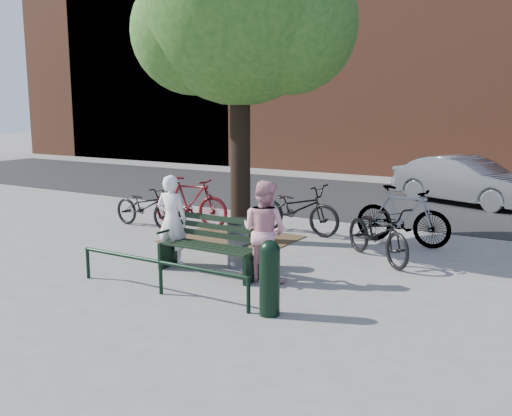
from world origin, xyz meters
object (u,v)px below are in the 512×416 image
Objects in this scene: person_right at (264,231)px; bollard at (270,275)px; parked_car at (466,181)px; person_left at (172,220)px; bicycle_c at (296,208)px; litter_bin at (238,243)px; park_bench at (212,244)px.

bollard is (0.82, -1.26, -0.25)m from person_right.
person_right is 9.01m from parked_car.
person_left reaches higher than bollard.
bollard is 0.49× the size of bicycle_c.
person_right is 0.97m from litter_bin.
bollard is 2.34m from litter_bin.
parked_car is at bearing 87.58° from bollard.
park_bench is 3.33m from bicycle_c.
person_right reaches higher than bollard.
person_right is at bearing 123.06° from bollard.
bicycle_c is 0.51× the size of parked_car.
parked_car is (0.43, 10.18, 0.13)m from bollard.
person_left is 1.54× the size of bollard.
bollard is 1.22× the size of litter_bin.
litter_bin is at bearing -165.08° from person_left.
parked_car reaches higher than bollard.
bicycle_c reaches higher than litter_bin.
parked_car reaches higher than park_bench.
bicycle_c is (-1.92, 4.52, 0.00)m from bollard.
person_left reaches higher than parked_car.
park_bench is 1.72× the size of bollard.
person_right is 0.77× the size of bicycle_c.
parked_car is at bearing 76.26° from park_bench.
bicycle_c is at bearing 177.90° from parked_car.
litter_bin is 0.20× the size of parked_car.
litter_bin is at bearing 71.68° from park_bench.
litter_bin is 2.83m from bicycle_c.
parked_car is at bearing -117.22° from person_left.
parked_car is at bearing -19.25° from bicycle_c.
person_right reaches higher than litter_bin.
park_bench is 9.26m from parked_car.
park_bench is at bearing -108.32° from litter_bin.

